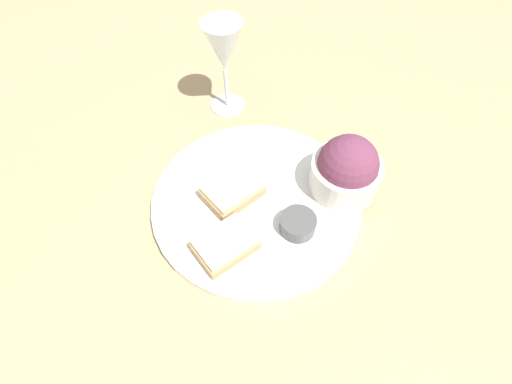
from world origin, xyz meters
The scene contains 7 objects.
ground_plane centered at (0.00, 0.00, 0.00)m, with size 4.00×4.00×0.00m, color tan.
dinner_plate centered at (0.00, 0.00, 0.01)m, with size 0.34×0.34×0.01m.
salad_bowl centered at (0.12, -0.08, 0.06)m, with size 0.11×0.11×0.10m.
sauce_ramekin centered at (0.01, -0.08, 0.03)m, with size 0.06×0.06×0.03m.
cheese_toast_near centered at (-0.02, 0.03, 0.03)m, with size 0.09×0.08×0.03m.
cheese_toast_far centered at (-0.10, -0.03, 0.03)m, with size 0.10×0.07×0.03m.
wine_glass centered at (0.13, 0.21, 0.13)m, with size 0.07×0.07×0.18m.
Camera 1 is at (-0.26, -0.26, 0.54)m, focal length 28.00 mm.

